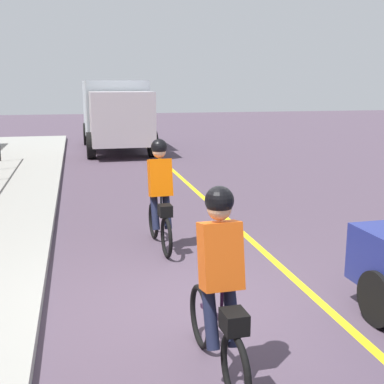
% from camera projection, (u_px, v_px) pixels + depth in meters
% --- Properties ---
extents(ground_plane, '(80.00, 80.00, 0.00)m').
position_uv_depth(ground_plane, '(192.00, 306.00, 6.32)').
color(ground_plane, '#4B3D4C').
extents(lane_line_centre, '(36.00, 0.12, 0.01)m').
position_uv_depth(lane_line_centre, '(311.00, 294.00, 6.66)').
color(lane_line_centre, yellow).
rests_on(lane_line_centre, ground).
extents(cyclist_lead, '(1.71, 0.38, 1.83)m').
position_uv_depth(cyclist_lead, '(160.00, 195.00, 8.29)').
color(cyclist_lead, black).
rests_on(cyclist_lead, ground).
extents(cyclist_follow, '(1.71, 0.38, 1.83)m').
position_uv_depth(cyclist_follow, '(219.00, 286.00, 4.60)').
color(cyclist_follow, black).
rests_on(cyclist_follow, ground).
extents(box_truck_background, '(6.73, 2.59, 2.78)m').
position_uv_depth(box_truck_background, '(115.00, 111.00, 20.75)').
color(box_truck_background, '#ABB8C0').
rests_on(box_truck_background, ground).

